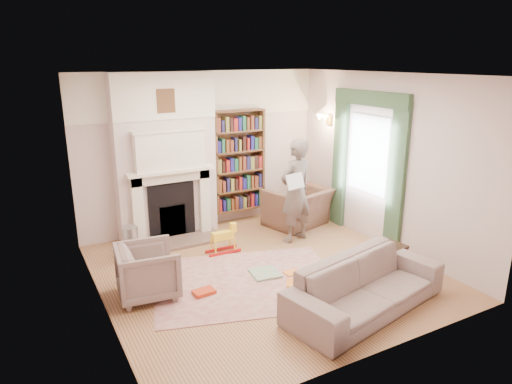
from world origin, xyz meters
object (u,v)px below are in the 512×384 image
armchair_left (148,271)px  rocking_horse (223,239)px  armchair_reading (297,207)px  sofa (366,286)px  coffee_table (380,261)px  bookcase (238,161)px  paraffin_heater (131,244)px  man_reading (296,191)px

armchair_left → rocking_horse: bearing=-54.9°
armchair_reading → sofa: bearing=56.7°
armchair_reading → sofa: 3.05m
coffee_table → sofa: bearing=-150.2°
bookcase → paraffin_heater: bearing=-160.5°
man_reading → coffee_table: 1.85m
armchair_reading → man_reading: size_ratio=0.61×
coffee_table → rocking_horse: (-1.63, 1.80, 0.01)m
coffee_table → rocking_horse: rocking_horse is taller
bookcase → armchair_left: 3.18m
armchair_reading → sofa: size_ratio=0.49×
armchair_left → paraffin_heater: 1.21m
armchair_left → armchair_reading: bearing=-61.6°
rocking_horse → coffee_table: bearing=-46.8°
bookcase → armchair_reading: (0.85, -0.72, -0.82)m
armchair_left → man_reading: bearing=-69.6°
armchair_reading → bookcase: bearing=-55.9°
armchair_reading → man_reading: man_reading is taller
man_reading → rocking_horse: bearing=-16.6°
paraffin_heater → armchair_left: bearing=-93.2°
armchair_left → paraffin_heater: bearing=3.2°
coffee_table → paraffin_heater: (-2.98, 2.22, 0.05)m
bookcase → armchair_reading: bearing=-40.3°
armchair_reading → paraffin_heater: 3.11m
sofa → man_reading: (0.47, 2.30, 0.56)m
bookcase → rocking_horse: bearing=-126.3°
bookcase → coffee_table: bearing=-76.5°
bookcase → man_reading: 1.41m
armchair_reading → sofa: (-0.92, -2.90, -0.03)m
paraffin_heater → man_reading: bearing=-11.1°
armchair_reading → rocking_horse: bearing=0.3°
paraffin_heater → coffee_table: bearing=-36.7°
armchair_left → coffee_table: armchair_left is taller
armchair_reading → rocking_horse: 1.83m
armchair_reading → paraffin_heater: armchair_reading is taller
sofa → man_reading: size_ratio=1.25×
bookcase → sofa: size_ratio=0.84×
armchair_reading → rocking_horse: size_ratio=1.98×
bookcase → sofa: 3.73m
rocking_horse → sofa: bearing=-69.9°
sofa → rocking_horse: sofa is taller
bookcase → paraffin_heater: bookcase is taller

